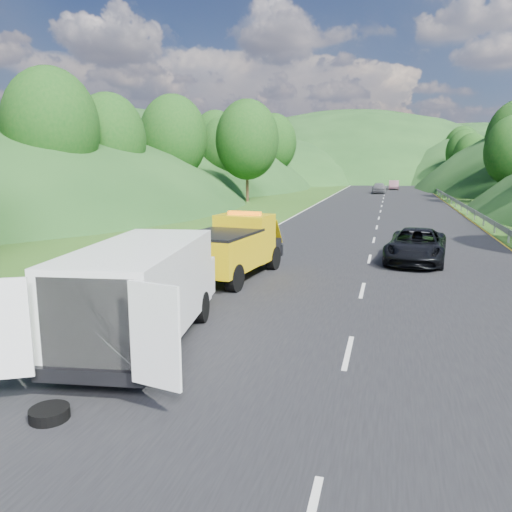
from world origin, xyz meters
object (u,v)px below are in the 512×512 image
(passing_suv, at_px, (415,262))
(suitcase, at_px, (126,287))
(white_van, at_px, (143,288))
(woman, at_px, (158,307))
(spare_tire, at_px, (50,420))
(child, at_px, (150,327))
(tow_truck, at_px, (234,247))
(worker, at_px, (118,383))

(passing_suv, bearing_deg, suitcase, -132.47)
(white_van, bearing_deg, woman, 102.20)
(spare_tire, distance_m, passing_suv, 17.69)
(woman, distance_m, passing_suv, 12.49)
(child, bearing_deg, white_van, -62.14)
(passing_suv, bearing_deg, tow_truck, -137.97)
(suitcase, bearing_deg, passing_suv, 41.16)
(woman, bearing_deg, white_van, -170.02)
(worker, bearing_deg, suitcase, 118.30)
(woman, relative_size, worker, 0.86)
(tow_truck, bearing_deg, passing_suv, 42.41)
(worker, bearing_deg, white_van, 103.72)
(spare_tire, bearing_deg, passing_suv, 67.49)
(passing_suv, bearing_deg, spare_tire, -106.14)
(white_van, relative_size, suitcase, 12.90)
(woman, height_order, suitcase, woman)
(suitcase, height_order, spare_tire, suitcase)
(spare_tire, height_order, passing_suv, passing_suv)
(worker, height_order, spare_tire, worker)
(worker, xyz_separation_m, passing_suv, (6.40, 14.70, 0.00))
(suitcase, bearing_deg, child, -50.58)
(tow_truck, height_order, spare_tire, tow_truck)
(white_van, xyz_separation_m, spare_tire, (0.16, -3.85, -1.41))
(white_van, relative_size, passing_suv, 1.38)
(tow_truck, bearing_deg, worker, -79.80)
(worker, xyz_separation_m, spare_tire, (-0.37, -1.64, 0.00))
(tow_truck, relative_size, spare_tire, 8.74)
(white_van, distance_m, worker, 2.67)
(white_van, height_order, child, white_van)
(worker, xyz_separation_m, suitcase, (-3.31, 6.21, 0.29))
(spare_tire, bearing_deg, white_van, 92.35)
(worker, distance_m, spare_tire, 1.68)
(child, bearing_deg, tow_truck, 92.62)
(woman, xyz_separation_m, spare_tire, (1.25, -6.77, 0.00))
(white_van, height_order, worker, white_van)
(white_van, distance_m, passing_suv, 14.36)
(worker, bearing_deg, woman, 107.74)
(spare_tire, xyz_separation_m, passing_suv, (6.77, 16.34, 0.00))
(worker, bearing_deg, spare_tire, -102.45)
(tow_truck, height_order, passing_suv, tow_truck)
(woman, bearing_deg, passing_suv, -50.38)
(tow_truck, xyz_separation_m, passing_suv, (6.99, 5.01, -1.22))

